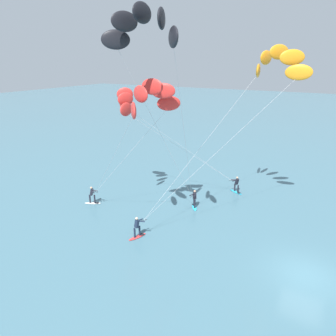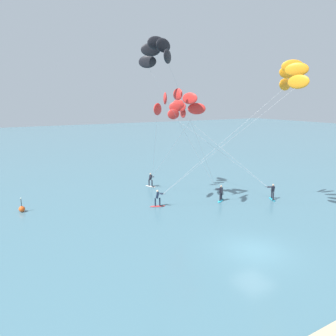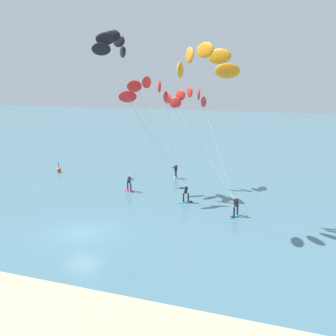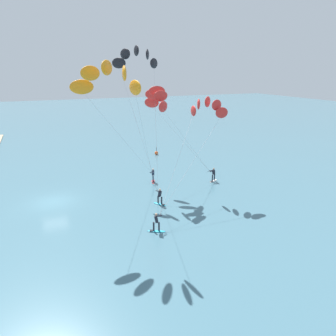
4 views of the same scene
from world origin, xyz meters
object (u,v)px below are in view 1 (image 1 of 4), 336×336
(kitesurfer_nearshore, at_px, (146,38))
(kitesurfer_mid_water, at_px, (132,106))
(kitesurfer_downwind, at_px, (273,68))
(kitesurfer_far_out, at_px, (149,102))

(kitesurfer_nearshore, height_order, kitesurfer_mid_water, kitesurfer_nearshore)
(kitesurfer_downwind, bearing_deg, kitesurfer_nearshore, 151.17)
(kitesurfer_nearshore, relative_size, kitesurfer_downwind, 1.13)
(kitesurfer_far_out, bearing_deg, kitesurfer_mid_water, 50.16)
(kitesurfer_nearshore, relative_size, kitesurfer_far_out, 1.36)
(kitesurfer_nearshore, distance_m, kitesurfer_downwind, 10.94)
(kitesurfer_nearshore, xyz_separation_m, kitesurfer_mid_water, (5.66, 5.26, -4.82))
(kitesurfer_far_out, bearing_deg, kitesurfer_downwind, -44.09)
(kitesurfer_mid_water, height_order, kitesurfer_far_out, kitesurfer_far_out)
(kitesurfer_mid_water, bearing_deg, kitesurfer_far_out, -129.84)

